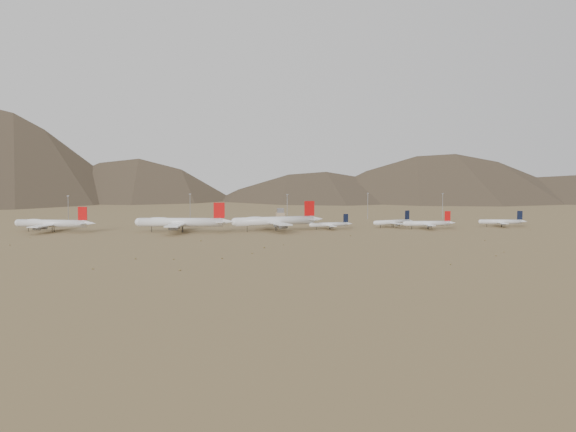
{
  "coord_description": "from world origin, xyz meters",
  "views": [
    {
      "loc": [
        -46.52,
        -480.58,
        48.79
      ],
      "look_at": [
        24.75,
        30.0,
        11.29
      ],
      "focal_mm": 40.0,
      "sensor_mm": 36.0,
      "label": 1
    }
  ],
  "objects": [
    {
      "name": "widebody_centre",
      "position": [
        -60.21,
        21.11,
        8.02
      ],
      "size": [
        77.72,
        60.68,
        23.26
      ],
      "rotation": [
        0.0,
        0.0,
        -0.17
      ],
      "color": "white",
      "rests_on": "ground"
    },
    {
      "name": "narrowbody_a",
      "position": [
        59.55,
        29.92,
        4.02
      ],
      "size": [
        37.43,
        27.16,
        12.39
      ],
      "rotation": [
        0.0,
        0.0,
        0.13
      ],
      "color": "white",
      "rests_on": "ground"
    },
    {
      "name": "narrowbody_c",
      "position": [
        139.61,
        20.71,
        4.77
      ],
      "size": [
        44.6,
        31.98,
        14.71
      ],
      "rotation": [
        0.0,
        0.0,
        -0.04
      ],
      "color": "white",
      "rests_on": "ground"
    },
    {
      "name": "mast_far_east",
      "position": [
        190.6,
        120.08,
        14.2
      ],
      "size": [
        2.0,
        0.6,
        25.7
      ],
      "color": "gray",
      "rests_on": "ground"
    },
    {
      "name": "narrowbody_b",
      "position": [
        115.76,
        40.22,
        4.49
      ],
      "size": [
        39.87,
        29.87,
        13.83
      ],
      "rotation": [
        0.0,
        0.0,
        0.37
      ],
      "color": "white",
      "rests_on": "ground"
    },
    {
      "name": "widebody_east",
      "position": [
        13.44,
        24.0,
        8.03
      ],
      "size": [
        77.11,
        60.64,
        23.28
      ],
      "rotation": [
        0.0,
        0.0,
        0.23
      ],
      "color": "white",
      "rests_on": "ground"
    },
    {
      "name": "mast_far_west",
      "position": [
        -161.98,
        111.3,
        14.2
      ],
      "size": [
        2.0,
        0.6,
        25.7
      ],
      "color": "gray",
      "rests_on": "ground"
    },
    {
      "name": "mast_west",
      "position": [
        -54.72,
        137.19,
        14.2
      ],
      "size": [
        2.0,
        0.6,
        25.7
      ],
      "color": "gray",
      "rests_on": "ground"
    },
    {
      "name": "mast_east",
      "position": [
        119.17,
        135.32,
        14.2
      ],
      "size": [
        2.0,
        0.6,
        25.7
      ],
      "color": "gray",
      "rests_on": "ground"
    },
    {
      "name": "widebody_west",
      "position": [
        -160.11,
        37.63,
        6.91
      ],
      "size": [
        65.45,
        51.9,
        20.04
      ],
      "rotation": [
        0.0,
        0.0,
        -0.29
      ],
      "color": "white",
      "rests_on": "ground"
    },
    {
      "name": "ground",
      "position": [
        0.0,
        0.0,
        0.0
      ],
      "size": [
        3000.0,
        3000.0,
        0.0
      ],
      "primitive_type": "plane",
      "color": "olive",
      "rests_on": "ground"
    },
    {
      "name": "mast_centre",
      "position": [
        35.84,
        114.68,
        14.2
      ],
      "size": [
        2.0,
        0.6,
        25.7
      ],
      "color": "gray",
      "rests_on": "ground"
    },
    {
      "name": "control_tower",
      "position": [
        30.0,
        120.0,
        5.32
      ],
      "size": [
        8.0,
        8.0,
        12.0
      ],
      "color": "tan",
      "rests_on": "ground"
    },
    {
      "name": "narrowbody_d",
      "position": [
        209.08,
        32.01,
        4.44
      ],
      "size": [
        41.25,
        30.04,
        13.69
      ],
      "rotation": [
        0.0,
        0.0,
        -0.16
      ],
      "color": "white",
      "rests_on": "ground"
    },
    {
      "name": "desert_scrub",
      "position": [
        2.26,
        -104.58,
        0.32
      ],
      "size": [
        447.41,
        171.77,
        0.88
      ],
      "color": "olive",
      "rests_on": "ground"
    },
    {
      "name": "mountain_ridge",
      "position": [
        0.0,
        900.0,
        150.0
      ],
      "size": [
        4400.0,
        1000.0,
        300.0
      ],
      "color": "brown",
      "rests_on": "ground"
    }
  ]
}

